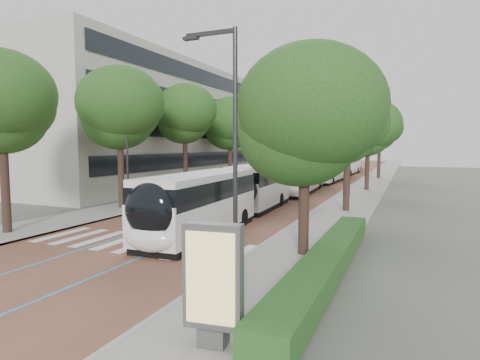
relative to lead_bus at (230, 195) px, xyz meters
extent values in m
plane|color=#51544C|center=(-1.79, -7.51, -1.63)|extent=(160.00, 160.00, 0.00)
cube|color=brown|center=(-1.79, 32.49, -1.62)|extent=(11.00, 140.00, 0.02)
cube|color=gray|center=(-9.29, 32.49, -1.57)|extent=(4.00, 140.00, 0.12)
cube|color=gray|center=(5.71, 32.49, -1.57)|extent=(4.00, 140.00, 0.12)
cube|color=gray|center=(-7.39, 32.49, -1.57)|extent=(0.20, 140.00, 0.14)
cube|color=gray|center=(3.81, 32.49, -1.57)|extent=(0.20, 140.00, 0.14)
cube|color=silver|center=(-6.59, -6.51, -1.60)|extent=(0.55, 3.60, 0.01)
cube|color=silver|center=(-5.34, -6.51, -1.60)|extent=(0.55, 3.60, 0.01)
cube|color=silver|center=(-4.09, -6.51, -1.60)|extent=(0.55, 3.60, 0.01)
cube|color=silver|center=(-2.84, -6.51, -1.60)|extent=(0.55, 3.60, 0.01)
cube|color=silver|center=(-1.59, -6.51, -1.60)|extent=(0.55, 3.60, 0.01)
cube|color=silver|center=(-0.34, -6.51, -1.60)|extent=(0.55, 3.60, 0.01)
cube|color=silver|center=(0.91, -6.51, -1.60)|extent=(0.55, 3.60, 0.01)
cube|color=silver|center=(2.16, -6.51, -1.60)|extent=(0.55, 3.60, 0.01)
cube|color=silver|center=(3.41, -6.51, -1.60)|extent=(0.55, 3.60, 0.01)
cube|color=#2894C9|center=(-3.39, 32.49, -1.60)|extent=(0.12, 126.00, 0.01)
cube|color=#2894C9|center=(-0.19, 32.49, -1.60)|extent=(0.12, 126.00, 0.01)
cube|color=#A19F95|center=(-21.29, 20.49, 5.37)|extent=(18.00, 40.00, 14.00)
cube|color=black|center=(-12.24, 20.49, 1.37)|extent=(0.12, 38.00, 1.60)
cube|color=black|center=(-12.24, 20.49, 4.57)|extent=(0.12, 38.00, 1.60)
cube|color=black|center=(-12.24, 20.49, 7.77)|extent=(0.12, 38.00, 1.60)
cube|color=black|center=(-12.24, 20.49, 10.77)|extent=(0.12, 38.00, 1.60)
cube|color=#1E4A19|center=(7.31, -7.51, -1.11)|extent=(1.20, 14.00, 0.80)
cylinder|color=#29292B|center=(5.01, -10.51, 2.49)|extent=(0.14, 0.14, 8.00)
cube|color=#29292B|center=(4.21, -10.51, 6.39)|extent=(1.70, 0.12, 0.12)
cube|color=#29292B|center=(3.51, -10.51, 6.31)|extent=(0.50, 0.20, 0.10)
cylinder|color=#29292B|center=(5.01, 14.49, 2.49)|extent=(0.14, 0.14, 8.00)
cube|color=#29292B|center=(4.21, 14.49, 6.39)|extent=(1.70, 0.12, 0.12)
cube|color=#29292B|center=(3.51, 14.49, 6.31)|extent=(0.50, 0.20, 0.10)
cylinder|color=#29292B|center=(-7.89, 0.49, 2.49)|extent=(0.14, 0.14, 8.00)
cylinder|color=black|center=(-9.29, -7.51, 0.70)|extent=(0.44, 0.44, 4.66)
ellipsoid|color=#1E4917|center=(-9.29, -7.51, 4.94)|extent=(5.28, 5.28, 4.49)
cylinder|color=black|center=(-9.29, 1.49, 0.85)|extent=(0.44, 0.44, 4.97)
ellipsoid|color=#1E4917|center=(-9.29, 1.49, 5.37)|extent=(6.09, 6.09, 5.18)
cylinder|color=black|center=(-9.29, 10.49, 0.94)|extent=(0.44, 0.44, 5.14)
ellipsoid|color=#1E4917|center=(-9.29, 10.49, 5.62)|extent=(5.55, 5.55, 4.72)
cylinder|color=black|center=(-9.29, 20.49, 0.80)|extent=(0.44, 0.44, 4.86)
ellipsoid|color=#1E4917|center=(-9.29, 20.49, 5.22)|extent=(6.35, 6.35, 5.40)
cylinder|color=black|center=(-9.29, 32.49, 0.91)|extent=(0.44, 0.44, 5.08)
ellipsoid|color=#1E4917|center=(-9.29, 32.49, 5.52)|extent=(6.44, 6.44, 5.48)
cylinder|color=black|center=(-9.29, 47.49, 0.97)|extent=(0.44, 0.44, 5.20)
ellipsoid|color=#1E4917|center=(-9.29, 47.49, 5.69)|extent=(5.70, 5.70, 4.85)
cylinder|color=black|center=(5.91, -5.51, 0.34)|extent=(0.44, 0.44, 3.94)
ellipsoid|color=#1E4917|center=(5.91, -5.51, 3.93)|extent=(5.97, 5.97, 5.07)
cylinder|color=black|center=(5.91, 6.49, 0.37)|extent=(0.44, 0.44, 3.99)
ellipsoid|color=#1E4917|center=(5.91, 6.49, 4.00)|extent=(4.93, 4.93, 4.19)
cylinder|color=black|center=(5.91, 20.49, 0.54)|extent=(0.44, 0.44, 4.33)
ellipsoid|color=#1E4917|center=(5.91, 20.49, 4.48)|extent=(5.91, 5.91, 5.02)
cylinder|color=black|center=(5.91, 36.49, 0.64)|extent=(0.44, 0.44, 4.54)
ellipsoid|color=#1E4917|center=(5.91, 36.49, 4.77)|extent=(5.54, 5.54, 4.71)
cylinder|color=black|center=(-0.04, 1.30, 0.15)|extent=(2.33, 0.98, 2.30)
cube|color=silver|center=(0.13, -3.83, -0.37)|extent=(2.82, 9.44, 1.82)
cube|color=black|center=(0.13, -3.83, 0.77)|extent=(2.85, 9.25, 0.97)
cube|color=silver|center=(0.13, -3.83, 1.42)|extent=(2.76, 9.25, 0.31)
cube|color=black|center=(0.13, -3.83, -1.45)|extent=(2.76, 9.06, 0.35)
cube|color=silver|center=(-0.19, 5.62, -0.37)|extent=(2.76, 7.82, 1.82)
cube|color=black|center=(-0.19, 5.62, 0.77)|extent=(2.80, 7.67, 0.97)
cube|color=silver|center=(-0.19, 5.62, 1.42)|extent=(2.71, 7.66, 0.31)
cube|color=black|center=(-0.19, 5.62, -1.45)|extent=(2.70, 7.51, 0.35)
ellipsoid|color=black|center=(0.29, -8.36, 0.38)|extent=(2.39, 1.18, 2.28)
ellipsoid|color=silver|center=(0.29, -8.41, -0.76)|extent=(2.38, 1.08, 1.14)
cylinder|color=black|center=(-0.92, -6.15, -1.13)|extent=(0.33, 1.01, 1.00)
cylinder|color=black|center=(1.34, -6.07, -1.13)|extent=(0.33, 1.01, 1.00)
cylinder|color=black|center=(-1.38, 7.25, -1.13)|extent=(0.33, 1.01, 1.00)
cylinder|color=black|center=(0.88, 7.32, -1.13)|extent=(0.33, 1.01, 1.00)
cylinder|color=black|center=(-1.10, -0.79, -1.13)|extent=(0.33, 1.01, 1.00)
cylinder|color=black|center=(1.16, -0.71, -1.13)|extent=(0.33, 1.01, 1.00)
cube|color=silver|center=(0.10, 16.63, -0.37)|extent=(3.02, 12.10, 1.82)
cube|color=black|center=(0.10, 16.63, 0.77)|extent=(3.05, 11.86, 0.97)
cube|color=silver|center=(0.10, 16.63, 1.42)|extent=(2.96, 11.86, 0.31)
cube|color=black|center=(0.10, 16.63, -1.45)|extent=(2.95, 11.62, 0.35)
ellipsoid|color=black|center=(0.35, 10.78, 0.38)|extent=(2.40, 1.20, 2.28)
ellipsoid|color=silver|center=(0.35, 10.73, -0.76)|extent=(2.39, 1.10, 1.14)
cylinder|color=black|center=(-0.88, 12.98, -1.13)|extent=(0.34, 1.01, 1.00)
cylinder|color=black|center=(1.38, 13.08, -1.13)|extent=(0.34, 1.01, 1.00)
cylinder|color=black|center=(-1.20, 20.38, -1.13)|extent=(0.34, 1.01, 1.00)
cylinder|color=black|center=(1.06, 20.47, -1.13)|extent=(0.34, 1.01, 1.00)
cube|color=silver|center=(0.54, 29.23, -0.37)|extent=(2.89, 12.08, 1.82)
cube|color=black|center=(0.54, 29.23, 0.77)|extent=(2.92, 11.84, 0.97)
cube|color=silver|center=(0.54, 29.23, 1.42)|extent=(2.83, 11.83, 0.31)
cube|color=black|center=(0.54, 29.23, -1.45)|extent=(2.83, 11.59, 0.35)
ellipsoid|color=black|center=(0.35, 23.38, 0.38)|extent=(2.38, 1.18, 2.28)
ellipsoid|color=silver|center=(0.35, 23.33, -0.76)|extent=(2.38, 1.08, 1.14)
cylinder|color=black|center=(-0.71, 25.67, -1.13)|extent=(0.33, 1.01, 1.00)
cylinder|color=black|center=(1.55, 25.60, -1.13)|extent=(0.33, 1.01, 1.00)
cylinder|color=black|center=(-0.47, 33.07, -1.13)|extent=(0.33, 1.01, 1.00)
cylinder|color=black|center=(1.79, 32.99, -1.13)|extent=(0.33, 1.01, 1.00)
cube|color=silver|center=(0.67, 42.95, -0.37)|extent=(2.80, 12.06, 1.82)
cube|color=black|center=(0.67, 42.95, 0.77)|extent=(2.84, 11.82, 0.97)
cube|color=silver|center=(0.67, 42.95, 1.42)|extent=(2.75, 11.82, 0.31)
cube|color=black|center=(0.67, 42.95, -1.45)|extent=(2.74, 11.58, 0.35)
ellipsoid|color=black|center=(0.52, 37.10, 0.38)|extent=(2.38, 1.16, 2.28)
ellipsoid|color=silver|center=(0.52, 37.05, -0.76)|extent=(2.37, 1.06, 1.14)
cylinder|color=black|center=(-0.55, 39.38, -1.13)|extent=(0.33, 1.01, 1.00)
cylinder|color=black|center=(1.71, 39.32, -1.13)|extent=(0.33, 1.01, 1.00)
cylinder|color=black|center=(-0.37, 46.78, -1.13)|extent=(0.33, 1.01, 1.00)
cylinder|color=black|center=(1.89, 46.72, -1.13)|extent=(0.33, 1.01, 1.00)
cube|color=silver|center=(0.00, 56.05, -0.37)|extent=(3.28, 12.14, 1.82)
cube|color=black|center=(0.00, 56.05, 0.77)|extent=(3.30, 11.90, 0.97)
cube|color=silver|center=(0.00, 56.05, 1.42)|extent=(3.21, 11.89, 0.31)
cube|color=black|center=(0.00, 56.05, -1.45)|extent=(3.20, 11.66, 0.35)
ellipsoid|color=black|center=(0.38, 50.21, 0.38)|extent=(2.42, 1.25, 2.28)
ellipsoid|color=silver|center=(0.39, 50.16, -0.76)|extent=(2.41, 1.15, 1.14)
cylinder|color=black|center=(-0.89, 52.38, -1.13)|extent=(0.36, 1.02, 1.00)
cylinder|color=black|center=(1.36, 52.53, -1.13)|extent=(0.36, 1.02, 1.00)
cylinder|color=black|center=(-1.37, 59.77, -1.13)|extent=(0.36, 1.02, 1.00)
cylinder|color=black|center=(0.88, 59.91, -1.13)|extent=(0.36, 1.02, 1.00)
cube|color=#59595B|center=(5.94, -13.87, -1.30)|extent=(0.68, 0.59, 0.41)
cube|color=#59595B|center=(5.94, -13.87, 0.09)|extent=(1.38, 0.53, 2.38)
cube|color=#CEBA6D|center=(5.97, -14.06, 0.09)|extent=(1.13, 0.16, 2.07)
camera|label=1|loc=(9.91, -21.66, 3.01)|focal=30.00mm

